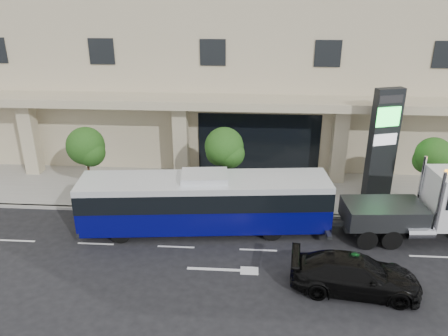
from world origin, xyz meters
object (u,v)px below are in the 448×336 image
Objects in this scene: city_bus at (205,202)px; tow_truck at (431,209)px; black_sedan at (355,274)px; signage_pylon at (383,144)px.

city_bus is 1.44× the size of tow_truck.
black_sedan is (6.70, -4.49, -0.85)m from city_bus.
city_bus is 2.42× the size of black_sedan.
black_sedan is (-4.49, -4.43, -0.89)m from tow_truck.
city_bus is at bearing -174.49° from signage_pylon.
signage_pylon reaches higher than tow_truck.
signage_pylon is at bearing -12.97° from black_sedan.
tow_truck is (11.19, -0.06, 0.03)m from city_bus.
tow_truck reaches higher than city_bus.
tow_truck is 1.36× the size of signage_pylon.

